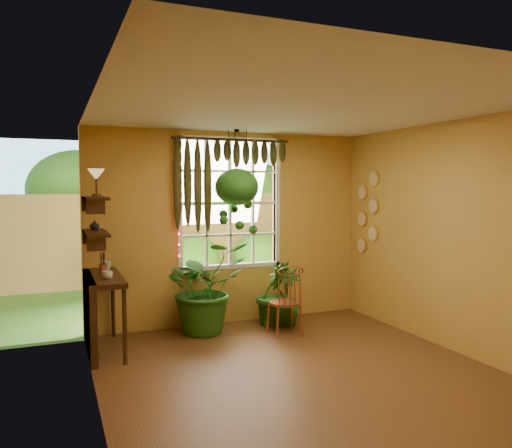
{
  "coord_description": "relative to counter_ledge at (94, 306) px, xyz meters",
  "views": [
    {
      "loc": [
        -2.33,
        -4.39,
        1.92
      ],
      "look_at": [
        -0.06,
        1.15,
        1.48
      ],
      "focal_mm": 35.0,
      "sensor_mm": 36.0,
      "label": 1
    }
  ],
  "objects": [
    {
      "name": "windsor_chair",
      "position": [
        2.36,
        -0.21,
        -0.25
      ],
      "size": [
        0.41,
        0.44,
        1.06
      ],
      "rotation": [
        0.0,
        0.0,
        -0.05
      ],
      "color": "brown",
      "rests_on": "floor"
    },
    {
      "name": "string_lights",
      "position": [
        1.15,
        0.59,
        1.2
      ],
      "size": [
        0.03,
        0.03,
        1.54
      ],
      "primitive_type": null,
      "color": "#FF2633",
      "rests_on": "window"
    },
    {
      "name": "wall_plates",
      "position": [
        3.89,
        0.19,
        1.0
      ],
      "size": [
        0.04,
        0.32,
        1.1
      ],
      "primitive_type": null,
      "color": "#FFF2D0",
      "rests_on": "wall_right"
    },
    {
      "name": "shelf_upper",
      "position": [
        0.03,
        0.0,
        1.25
      ],
      "size": [
        0.25,
        0.9,
        0.04
      ],
      "primitive_type": "cube",
      "color": "#3B1E10",
      "rests_on": "wall_left"
    },
    {
      "name": "wall_left",
      "position": [
        -0.09,
        -1.6,
        0.8
      ],
      "size": [
        0.0,
        4.5,
        4.5
      ],
      "primitive_type": "plane",
      "rotation": [
        1.57,
        0.0,
        1.57
      ],
      "color": "gold",
      "rests_on": "floor"
    },
    {
      "name": "wall_back",
      "position": [
        1.91,
        0.65,
        0.8
      ],
      "size": [
        4.0,
        0.0,
        4.0
      ],
      "primitive_type": "plane",
      "rotation": [
        1.57,
        0.0,
        0.0
      ],
      "color": "gold",
      "rests_on": "floor"
    },
    {
      "name": "potted_plant_mid",
      "position": [
        2.4,
        0.25,
        -0.1
      ],
      "size": [
        0.52,
        0.43,
        0.91
      ],
      "primitive_type": "imported",
      "rotation": [
        0.0,
        0.0,
        0.05
      ],
      "color": "#1C4512",
      "rests_on": "floor"
    },
    {
      "name": "backyard",
      "position": [
        2.15,
        5.27,
        0.73
      ],
      "size": [
        14.0,
        10.0,
        12.0
      ],
      "color": "#2B5618",
      "rests_on": "ground"
    },
    {
      "name": "floor",
      "position": [
        1.91,
        -1.6,
        -0.55
      ],
      "size": [
        4.5,
        4.5,
        0.0
      ],
      "primitive_type": "plane",
      "color": "brown",
      "rests_on": "ground"
    },
    {
      "name": "hanging_basket",
      "position": [
        1.89,
        0.33,
        1.31
      ],
      "size": [
        0.59,
        0.59,
        1.43
      ],
      "color": "black",
      "rests_on": "ceiling"
    },
    {
      "name": "cup_a",
      "position": [
        0.13,
        -0.24,
        0.39
      ],
      "size": [
        0.13,
        0.13,
        0.09
      ],
      "primitive_type": "imported",
      "rotation": [
        0.0,
        0.0,
        -0.14
      ],
      "color": "silver",
      "rests_on": "counter_ledge"
    },
    {
      "name": "potted_plant_left",
      "position": [
        1.42,
        0.29,
        0.06
      ],
      "size": [
        1.25,
        1.14,
        1.22
      ],
      "primitive_type": "imported",
      "rotation": [
        0.0,
        0.0,
        0.18
      ],
      "color": "#1C4512",
      "rests_on": "floor"
    },
    {
      "name": "window",
      "position": [
        1.91,
        0.68,
        1.15
      ],
      "size": [
        1.52,
        0.1,
        1.86
      ],
      "color": "white",
      "rests_on": "wall_back"
    },
    {
      "name": "shelf_vase",
      "position": [
        0.04,
        0.2,
        0.92
      ],
      "size": [
        0.11,
        0.11,
        0.12
      ],
      "primitive_type": "imported",
      "rotation": [
        0.0,
        0.0,
        0.01
      ],
      "color": "#B2AD99",
      "rests_on": "shelf_lower"
    },
    {
      "name": "tiffany_lamp",
      "position": [
        0.05,
        -0.07,
        1.5
      ],
      "size": [
        0.19,
        0.19,
        0.31
      ],
      "color": "#513817",
      "rests_on": "shelf_upper"
    },
    {
      "name": "brush_jar",
      "position": [
        0.11,
        0.09,
        0.48
      ],
      "size": [
        0.09,
        0.09,
        0.33
      ],
      "color": "#97422C",
      "rests_on": "counter_ledge"
    },
    {
      "name": "shelf_lower",
      "position": [
        0.03,
        0.0,
        0.85
      ],
      "size": [
        0.25,
        0.9,
        0.04
      ],
      "primitive_type": "cube",
      "color": "#3B1E10",
      "rests_on": "wall_left"
    },
    {
      "name": "valance_vine",
      "position": [
        1.82,
        0.56,
        1.73
      ],
      "size": [
        1.7,
        0.12,
        1.1
      ],
      "color": "#3B1E10",
      "rests_on": "window"
    },
    {
      "name": "potted_plant_right",
      "position": [
        2.55,
        0.23,
        -0.14
      ],
      "size": [
        0.49,
        0.49,
        0.83
      ],
      "primitive_type": "imported",
      "rotation": [
        0.0,
        0.0,
        -0.06
      ],
      "color": "#1C4512",
      "rests_on": "floor"
    },
    {
      "name": "cup_b",
      "position": [
        0.19,
        0.41,
        0.4
      ],
      "size": [
        0.13,
        0.13,
        0.11
      ],
      "primitive_type": "imported",
      "rotation": [
        0.0,
        0.0,
        0.17
      ],
      "color": "beige",
      "rests_on": "counter_ledge"
    },
    {
      "name": "wall_right",
      "position": [
        3.91,
        -1.6,
        0.8
      ],
      "size": [
        0.0,
        4.5,
        4.5
      ],
      "primitive_type": "plane",
      "rotation": [
        1.57,
        0.0,
        -1.57
      ],
      "color": "gold",
      "rests_on": "floor"
    },
    {
      "name": "ceiling",
      "position": [
        1.91,
        -1.6,
        2.15
      ],
      "size": [
        4.5,
        4.5,
        0.0
      ],
      "primitive_type": "plane",
      "rotation": [
        3.14,
        0.0,
        0.0
      ],
      "color": "silver",
      "rests_on": "wall_back"
    },
    {
      "name": "counter_ledge",
      "position": [
        0.0,
        0.0,
        0.0
      ],
      "size": [
        0.4,
        1.2,
        0.9
      ],
      "color": "#3B1E10",
      "rests_on": "floor"
    }
  ]
}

